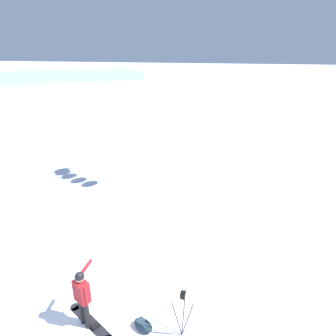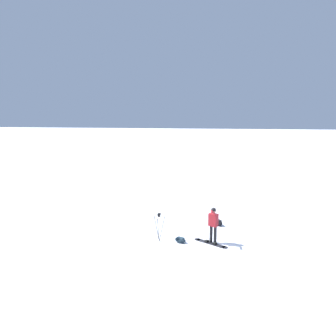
{
  "view_description": "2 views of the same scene",
  "coord_description": "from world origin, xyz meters",
  "px_view_note": "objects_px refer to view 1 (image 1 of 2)",
  "views": [
    {
      "loc": [
        3.48,
        -4.46,
        6.72
      ],
      "look_at": [
        1.7,
        2.52,
        3.81
      ],
      "focal_mm": 31.66,
      "sensor_mm": 36.0,
      "label": 1
    },
    {
      "loc": [
        -0.96,
        14.75,
        5.81
      ],
      "look_at": [
        1.7,
        2.52,
        3.81
      ],
      "focal_mm": 34.08,
      "sensor_mm": 36.0,
      "label": 2
    }
  ],
  "objects_px": {
    "snowboarder": "(82,294)",
    "gear_bag_large": "(143,325)",
    "camera_tripod": "(183,305)",
    "snowboard": "(91,322)"
  },
  "relations": [
    {
      "from": "gear_bag_large",
      "to": "camera_tripod",
      "type": "relative_size",
      "value": 0.47
    },
    {
      "from": "snowboarder",
      "to": "snowboard",
      "type": "xyz_separation_m",
      "value": [
        0.09,
        0.07,
        -1.02
      ]
    },
    {
      "from": "snowboarder",
      "to": "camera_tripod",
      "type": "xyz_separation_m",
      "value": [
        2.5,
        0.32,
        -0.07
      ]
    },
    {
      "from": "snowboard",
      "to": "gear_bag_large",
      "type": "relative_size",
      "value": 2.47
    },
    {
      "from": "snowboard",
      "to": "snowboarder",
      "type": "bearing_deg",
      "value": -143.86
    },
    {
      "from": "snowboarder",
      "to": "gear_bag_large",
      "type": "height_order",
      "value": "snowboarder"
    },
    {
      "from": "snowboarder",
      "to": "camera_tripod",
      "type": "relative_size",
      "value": 1.27
    },
    {
      "from": "snowboard",
      "to": "gear_bag_large",
      "type": "xyz_separation_m",
      "value": [
        1.4,
        0.17,
        0.11
      ]
    },
    {
      "from": "gear_bag_large",
      "to": "snowboard",
      "type": "bearing_deg",
      "value": -172.94
    },
    {
      "from": "snowboard",
      "to": "gear_bag_large",
      "type": "distance_m",
      "value": 1.42
    }
  ]
}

